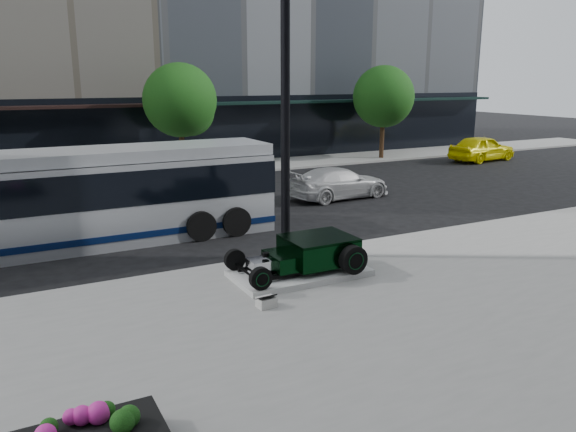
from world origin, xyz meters
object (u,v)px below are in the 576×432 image
lamppost (285,119)px  yellow_taxi (482,148)px  transit_bus (79,198)px  white_sedan (339,183)px  hot_rod (311,252)px

lamppost → yellow_taxi: bearing=30.5°
transit_bus → yellow_taxi: bearing=16.9°
transit_bus → white_sedan: bearing=11.4°
transit_bus → white_sedan: transit_bus is taller
hot_rod → lamppost: size_ratio=0.39×
hot_rod → transit_bus: transit_bus is taller
hot_rod → yellow_taxi: size_ratio=0.69×
transit_bus → yellow_taxi: size_ratio=2.60×
hot_rod → transit_bus: 7.61m
transit_bus → white_sedan: 11.03m
hot_rod → transit_bus: (-4.75, 5.89, 0.79)m
lamppost → transit_bus: bearing=139.3°
hot_rod → yellow_taxi: yellow_taxi is taller
hot_rod → white_sedan: white_sedan is taller
yellow_taxi → white_sedan: bearing=104.3°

